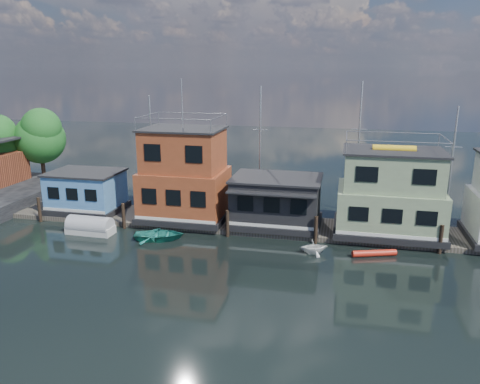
% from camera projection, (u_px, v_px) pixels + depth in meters
% --- Properties ---
extents(ground, '(160.00, 160.00, 0.00)m').
position_uv_depth(ground, '(254.00, 294.00, 28.09)').
color(ground, black).
rests_on(ground, ground).
extents(dock, '(48.00, 5.00, 0.40)m').
position_uv_depth(dock, '(282.00, 227.00, 39.34)').
color(dock, '#595147').
rests_on(dock, ground).
extents(houseboat_blue, '(6.40, 4.90, 3.66)m').
position_uv_depth(houseboat_blue, '(86.00, 191.00, 42.65)').
color(houseboat_blue, black).
rests_on(houseboat_blue, dock).
extents(houseboat_red, '(7.40, 5.90, 11.86)m').
position_uv_depth(houseboat_red, '(184.00, 176.00, 40.13)').
color(houseboat_red, black).
rests_on(houseboat_red, dock).
extents(houseboat_dark, '(7.40, 6.10, 4.06)m').
position_uv_depth(houseboat_dark, '(276.00, 201.00, 38.85)').
color(houseboat_dark, black).
rests_on(houseboat_dark, dock).
extents(houseboat_green, '(8.40, 5.90, 7.03)m').
position_uv_depth(houseboat_green, '(390.00, 194.00, 36.66)').
color(houseboat_green, black).
rests_on(houseboat_green, dock).
extents(pilings, '(42.28, 0.28, 2.20)m').
position_uv_depth(pilings, '(273.00, 227.00, 36.54)').
color(pilings, '#2D2116').
rests_on(pilings, ground).
extents(background_masts, '(36.40, 0.16, 12.00)m').
position_uv_depth(background_masts, '(344.00, 154.00, 42.59)').
color(background_masts, silver).
rests_on(background_masts, ground).
extents(tarp_runabout, '(3.90, 1.66, 1.57)m').
position_uv_depth(tarp_runabout, '(90.00, 227.00, 38.15)').
color(tarp_runabout, beige).
rests_on(tarp_runabout, ground).
extents(dinghy_white, '(2.54, 2.36, 1.09)m').
position_uv_depth(dinghy_white, '(314.00, 247.00, 34.05)').
color(dinghy_white, white).
rests_on(dinghy_white, ground).
extents(dinghy_teal, '(4.46, 3.66, 0.81)m').
position_uv_depth(dinghy_teal, '(159.00, 235.00, 36.82)').
color(dinghy_teal, teal).
rests_on(dinghy_teal, ground).
extents(red_kayak, '(3.22, 1.49, 0.47)m').
position_uv_depth(red_kayak, '(374.00, 253.00, 33.65)').
color(red_kayak, red).
rests_on(red_kayak, ground).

